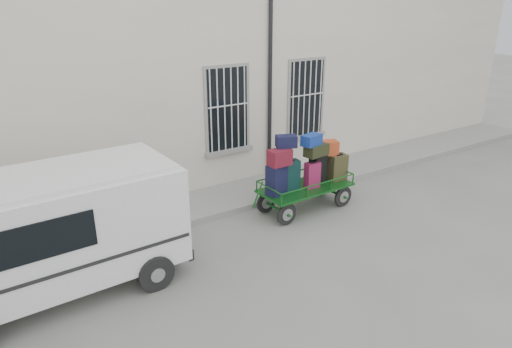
{
  "coord_description": "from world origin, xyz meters",
  "views": [
    {
      "loc": [
        -6.34,
        -7.49,
        4.95
      ],
      "look_at": [
        -0.78,
        1.0,
        1.1
      ],
      "focal_mm": 32.0,
      "sensor_mm": 36.0,
      "label": 1
    }
  ],
  "objects": [
    {
      "name": "building",
      "position": [
        0.0,
        5.5,
        3.0
      ],
      "size": [
        24.0,
        5.15,
        6.0
      ],
      "color": "beige",
      "rests_on": "ground"
    },
    {
      "name": "sidewalk",
      "position": [
        0.0,
        2.2,
        0.07
      ],
      "size": [
        24.0,
        1.7,
        0.15
      ],
      "primitive_type": "cube",
      "color": "gray",
      "rests_on": "ground"
    },
    {
      "name": "ground",
      "position": [
        0.0,
        0.0,
        0.0
      ],
      "size": [
        80.0,
        80.0,
        0.0
      ],
      "primitive_type": "plane",
      "color": "slate",
      "rests_on": "ground"
    },
    {
      "name": "luggage_cart",
      "position": [
        0.45,
        0.64,
        1.01
      ],
      "size": [
        2.85,
        1.14,
        2.03
      ],
      "rotation": [
        0.0,
        0.0,
        0.02
      ],
      "color": "black",
      "rests_on": "ground"
    },
    {
      "name": "van",
      "position": [
        -5.46,
        0.32,
        1.3
      ],
      "size": [
        4.57,
        2.19,
        2.26
      ],
      "rotation": [
        0.0,
        0.0,
        0.04
      ],
      "color": "silver",
      "rests_on": "ground"
    }
  ]
}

